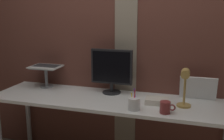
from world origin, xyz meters
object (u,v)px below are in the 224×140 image
(pen_cup, at_px, (134,104))
(coffee_mug, at_px, (165,107))
(whiteboard_panel, at_px, (198,88))
(desk_lamp, at_px, (185,84))
(monitor, at_px, (112,69))
(laptop, at_px, (49,60))

(pen_cup, height_order, coffee_mug, pen_cup)
(whiteboard_panel, xyz_separation_m, desk_lamp, (-0.11, -0.27, 0.10))
(monitor, relative_size, coffee_mug, 3.52)
(whiteboard_panel, bearing_deg, coffee_mug, -120.44)
(desk_lamp, bearing_deg, pen_cup, -159.07)
(coffee_mug, bearing_deg, monitor, 145.68)
(pen_cup, bearing_deg, desk_lamp, 20.93)
(monitor, height_order, coffee_mug, monitor)
(monitor, height_order, laptop, laptop)
(laptop, xyz_separation_m, coffee_mug, (1.28, -0.46, -0.23))
(laptop, xyz_separation_m, desk_lamp, (1.41, -0.31, -0.06))
(coffee_mug, bearing_deg, desk_lamp, 48.01)
(desk_lamp, distance_m, coffee_mug, 0.26)
(desk_lamp, bearing_deg, coffee_mug, -131.99)
(laptop, height_order, desk_lamp, laptop)
(whiteboard_panel, height_order, pen_cup, whiteboard_panel)
(laptop, relative_size, coffee_mug, 2.55)
(laptop, distance_m, whiteboard_panel, 1.54)
(desk_lamp, height_order, coffee_mug, desk_lamp)
(whiteboard_panel, bearing_deg, pen_cup, -140.06)
(whiteboard_panel, height_order, coffee_mug, whiteboard_panel)
(whiteboard_panel, bearing_deg, monitor, -177.56)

